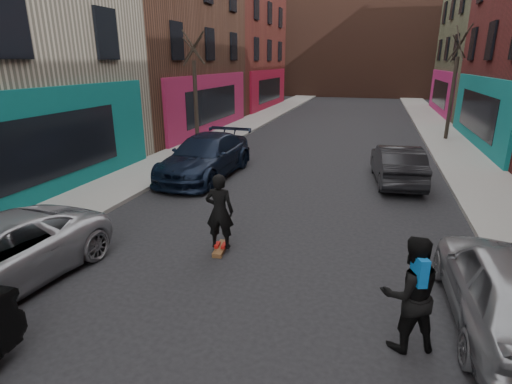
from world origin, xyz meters
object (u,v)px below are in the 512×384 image
Objects in this scene: skateboard at (221,249)px; skateboarder at (220,211)px; parked_left_end at (205,156)px; parked_right_end at (397,164)px; pedestrian at (410,293)px; tree_left_far at (195,80)px; tree_right_far at (455,75)px; parked_right_far at (509,288)px.

skateboarder reaches higher than skateboard.
parked_right_end is (7.01, 1.19, -0.09)m from parked_left_end.
pedestrian reaches higher than skateboard.
skateboarder is at bearing 53.35° from parked_right_end.
pedestrian is at bearing 82.65° from parked_right_end.
tree_left_far is at bearing 109.45° from skateboard.
tree_right_far is 3.83× the size of skateboarder.
parked_left_end is at bearing 108.71° from skateboard.
tree_right_far is 8.50× the size of skateboard.
pedestrian is (-1.60, -0.95, 0.20)m from parked_right_far.
parked_right_end is at bearing -81.72° from parked_right_far.
tree_right_far is at bearing -113.93° from parked_right_end.
tree_right_far reaches higher than pedestrian.
parked_right_end is at bearing 11.83° from parked_left_end.
tree_right_far is (12.40, 6.00, 0.15)m from tree_left_far.
tree_left_far reaches higher than skateboard.
parked_right_far reaches higher than skateboard.
parked_right_end is at bearing -19.59° from tree_left_far.
tree_right_far reaches higher than parked_right_end.
pedestrian reaches higher than parked_left_end.
tree_right_far is 10.22m from parked_right_end.
tree_left_far is 1.50× the size of parked_right_far.
tree_right_far is at bearing 48.66° from parked_left_end.
parked_left_end is at bearing -62.17° from tree_left_far.
skateboard is at bearing -14.73° from parked_right_far.
parked_left_end is (2.39, -4.53, -2.60)m from tree_left_far.
tree_right_far is 18.04m from skateboarder.
parked_right_far is 5.74m from skateboard.
parked_right_far is 2.32× the size of pedestrian.
tree_right_far is 1.26× the size of parked_left_end.
parked_right_far is 2.43× the size of skateboarder.
parked_right_end is 9.31m from pedestrian.
parked_left_end is at bearing 3.51° from parked_right_end.
parked_right_far reaches higher than parked_right_end.
pedestrian is (3.94, -2.29, 0.89)m from skateboard.
pedestrian is (6.81, -8.12, 0.15)m from parked_left_end.
parked_left_end is 11.05m from parked_right_far.
skateboard is 0.94m from skateboarder.
parked_left_end is 10.60m from pedestrian.
parked_left_end is 3.04× the size of skateboarder.
parked_left_end is 7.11m from parked_right_end.
skateboarder reaches higher than parked_right_far.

